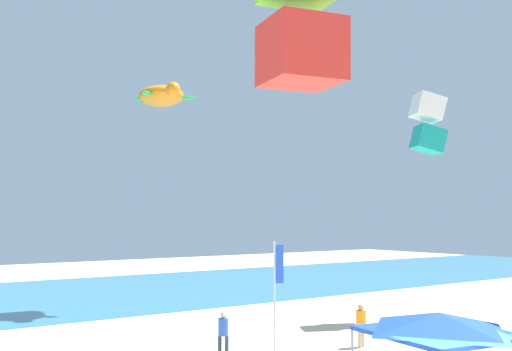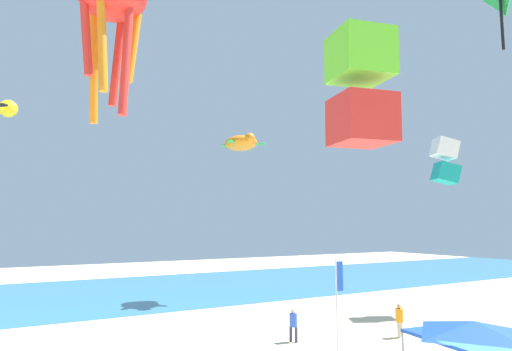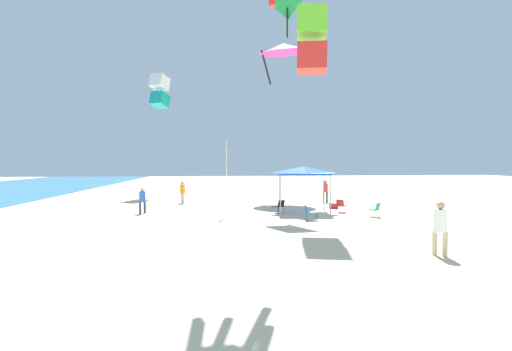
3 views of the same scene
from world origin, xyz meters
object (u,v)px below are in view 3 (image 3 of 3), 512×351
object	(u,v)px
folding_chair_near_cooler	(375,209)
banner_flag	(226,171)
canopy_tent	(303,171)
folding_chair_right_of_tent	(341,205)
kite_box_white	(160,91)
kite_box_lime	(312,41)
person_watching_sky	(182,191)
person_by_tent	(325,189)
person_far_stroller	(142,198)
kite_delta_magenta	(283,48)
folding_chair_left_of_tent	(279,205)
kite_diamond_green	(287,1)
cooler_box	(334,206)
person_near_umbrella	(440,224)
folding_chair_facing_ocean	(309,212)

from	to	relation	value
folding_chair_near_cooler	banner_flag	world-z (taller)	banner_flag
canopy_tent	folding_chair_right_of_tent	distance (m)	3.17
kite_box_white	kite_box_lime	size ratio (longest dim) A/B	1.01
person_watching_sky	person_by_tent	bearing A→B (deg)	-114.04
person_far_stroller	kite_delta_magenta	world-z (taller)	kite_delta_magenta
canopy_tent	folding_chair_left_of_tent	distance (m)	2.67
folding_chair_left_of_tent	person_far_stroller	xyz separation A→B (m)	(0.82, 8.32, 0.46)
person_by_tent	kite_delta_magenta	xyz separation A→B (m)	(4.09, 2.60, 12.09)
kite_delta_magenta	kite_box_lime	world-z (taller)	kite_delta_magenta
folding_chair_right_of_tent	person_far_stroller	bearing A→B (deg)	39.75
folding_chair_near_cooler	folding_chair_right_of_tent	size ratio (longest dim) A/B	1.00
folding_chair_near_cooler	folding_chair_right_of_tent	distance (m)	2.39
folding_chair_left_of_tent	kite_diamond_green	distance (m)	14.45
kite_diamond_green	cooler_box	bearing A→B (deg)	-171.52
cooler_box	folding_chair_left_of_tent	bearing A→B (deg)	113.42
folding_chair_near_cooler	kite_box_lime	size ratio (longest dim) A/B	0.26
canopy_tent	kite_diamond_green	size ratio (longest dim) A/B	0.81
folding_chair_near_cooler	person_near_umbrella	xyz separation A→B (m)	(-8.46, 1.64, 0.60)
person_far_stroller	kite_box_white	xyz separation A→B (m)	(13.05, 0.82, 9.00)
person_by_tent	folding_chair_right_of_tent	bearing A→B (deg)	-48.58
folding_chair_near_cooler	kite_box_lime	distance (m)	9.88
kite_diamond_green	canopy_tent	bearing A→B (deg)	137.91
canopy_tent	kite_box_white	size ratio (longest dim) A/B	1.06
folding_chair_near_cooler	kite_diamond_green	bearing A→B (deg)	-95.73
kite_box_lime	kite_box_white	bearing A→B (deg)	-135.61
kite_box_lime	kite_diamond_green	bearing A→B (deg)	-167.05
person_by_tent	kite_box_white	distance (m)	18.37
folding_chair_left_of_tent	kite_box_lime	world-z (taller)	kite_box_lime
folding_chair_facing_ocean	kite_box_lime	xyz separation A→B (m)	(-0.41, 0.03, 8.92)
folding_chair_right_of_tent	kite_box_lime	bearing A→B (deg)	92.86
folding_chair_left_of_tent	person_watching_sky	world-z (taller)	person_watching_sky
folding_chair_left_of_tent	kite_box_white	size ratio (longest dim) A/B	0.26
folding_chair_right_of_tent	kite_diamond_green	xyz separation A→B (m)	(3.59, 2.74, 13.97)
person_by_tent	kite_diamond_green	size ratio (longest dim) A/B	0.41
canopy_tent	kite_box_lime	world-z (taller)	kite_box_lime
kite_box_white	kite_box_lime	distance (m)	19.99
kite_diamond_green	kite_box_lime	world-z (taller)	kite_diamond_green
person_watching_sky	kite_box_lime	xyz separation A→B (m)	(-9.30, -7.46, 8.41)
folding_chair_near_cooler	person_far_stroller	bearing A→B (deg)	-53.37
folding_chair_facing_ocean	kite_delta_magenta	bearing A→B (deg)	-0.97
person_far_stroller	person_near_umbrella	world-z (taller)	person_near_umbrella
banner_flag	cooler_box	bearing A→B (deg)	-71.78
folding_chair_right_of_tent	person_near_umbrella	world-z (taller)	person_near_umbrella
folding_chair_left_of_tent	kite_delta_magenta	size ratio (longest dim) A/B	0.13
person_by_tent	kite_delta_magenta	distance (m)	13.02
kite_delta_magenta	folding_chair_right_of_tent	bearing A→B (deg)	-40.88
canopy_tent	person_far_stroller	xyz separation A→B (m)	(0.45, 9.91, -1.66)
cooler_box	person_by_tent	distance (m)	4.04
folding_chair_near_cooler	cooler_box	xyz separation A→B (m)	(3.85, 1.14, -0.27)
banner_flag	kite_diamond_green	xyz separation A→B (m)	(4.17, -4.41, 11.83)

